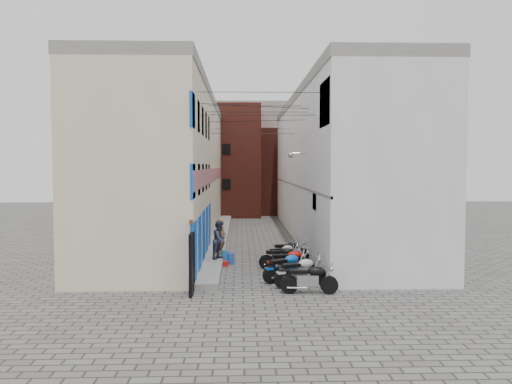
{
  "coord_description": "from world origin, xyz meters",
  "views": [
    {
      "loc": [
        -0.78,
        -18.01,
        4.57
      ],
      "look_at": [
        0.14,
        11.76,
        3.0
      ],
      "focal_mm": 35.0,
      "sensor_mm": 36.0,
      "label": 1
    }
  ],
  "objects": [
    {
      "name": "plinth",
      "position": [
        -2.05,
        13.0,
        0.12
      ],
      "size": [
        0.9,
        26.0,
        0.25
      ],
      "primitive_type": "cube",
      "color": "slate",
      "rests_on": "ground"
    },
    {
      "name": "overhead_wires",
      "position": [
        0.0,
        7.64,
        7.12
      ],
      "size": [
        5.8,
        13.02,
        1.32
      ],
      "color": "black",
      "rests_on": "ground"
    },
    {
      "name": "motorcycle_b",
      "position": [
        1.48,
        0.6,
        0.63
      ],
      "size": [
        2.28,
        1.46,
        1.26
      ],
      "primitive_type": null,
      "rotation": [
        0.0,
        0.0,
        -1.19
      ],
      "color": "#B8B7BC",
      "rests_on": "ground"
    },
    {
      "name": "motorcycle_e",
      "position": [
        1.03,
        3.69,
        0.59
      ],
      "size": [
        2.08,
        0.86,
        1.17
      ],
      "primitive_type": null,
      "rotation": [
        0.0,
        0.0,
        -1.68
      ],
      "color": "black",
      "rests_on": "ground"
    },
    {
      "name": "motorcycle_d",
      "position": [
        1.26,
        2.57,
        0.62
      ],
      "size": [
        2.24,
        1.1,
        1.24
      ],
      "primitive_type": null,
      "rotation": [
        0.0,
        0.0,
        -1.37
      ],
      "color": "#AD140C",
      "rests_on": "ground"
    },
    {
      "name": "building_right",
      "position": [
        5.0,
        13.0,
        4.51
      ],
      "size": [
        5.94,
        26.0,
        9.0
      ],
      "color": "silver",
      "rests_on": "ground"
    },
    {
      "name": "water_jug_near",
      "position": [
        -1.25,
        4.95,
        0.26
      ],
      "size": [
        0.41,
        0.41,
        0.51
      ],
      "primitive_type": "cylinder",
      "rotation": [
        0.0,
        0.0,
        0.28
      ],
      "color": "blue",
      "rests_on": "ground"
    },
    {
      "name": "building_far_brick_right",
      "position": [
        3.0,
        30.0,
        4.0
      ],
      "size": [
        5.0,
        6.0,
        8.0
      ],
      "primitive_type": "cube",
      "color": "maroon",
      "rests_on": "ground"
    },
    {
      "name": "far_shopfront",
      "position": [
        0.0,
        25.2,
        1.2
      ],
      "size": [
        2.0,
        0.3,
        2.4
      ],
      "primitive_type": "cube",
      "color": "black",
      "rests_on": "ground"
    },
    {
      "name": "motorcycle_g",
      "position": [
        1.52,
        5.51,
        0.58
      ],
      "size": [
        2.09,
        0.97,
        1.16
      ],
      "primitive_type": null,
      "rotation": [
        0.0,
        0.0,
        -1.4
      ],
      "color": "black",
      "rests_on": "ground"
    },
    {
      "name": "person_b",
      "position": [
        -1.75,
        5.02,
        1.14
      ],
      "size": [
        1.0,
        1.08,
        1.79
      ],
      "primitive_type": "imported",
      "rotation": [
        0.0,
        0.0,
        1.1
      ],
      "color": "#373C52",
      "rests_on": "plinth"
    },
    {
      "name": "building_far_brick_left",
      "position": [
        -2.0,
        28.0,
        5.0
      ],
      "size": [
        6.0,
        6.0,
        10.0
      ],
      "primitive_type": "cube",
      "color": "maroon",
      "rests_on": "ground"
    },
    {
      "name": "building_left",
      "position": [
        -4.98,
        12.95,
        4.5
      ],
      "size": [
        5.1,
        27.0,
        9.0
      ],
      "color": "beige",
      "rests_on": "ground"
    },
    {
      "name": "person_a",
      "position": [
        -1.7,
        6.09,
        1.12
      ],
      "size": [
        0.42,
        0.64,
        1.74
      ],
      "primitive_type": "imported",
      "rotation": [
        0.0,
        0.0,
        1.58
      ],
      "color": "brown",
      "rests_on": "plinth"
    },
    {
      "name": "motorcycle_a",
      "position": [
        1.66,
        -0.51,
        0.6
      ],
      "size": [
        2.12,
        0.81,
        1.2
      ],
      "primitive_type": null,
      "rotation": [
        0.0,
        0.0,
        -1.65
      ],
      "color": "black",
      "rests_on": "ground"
    },
    {
      "name": "ground",
      "position": [
        0.0,
        0.0,
        0.0
      ],
      "size": [
        90.0,
        90.0,
        0.0
      ],
      "primitive_type": "plane",
      "color": "#555350",
      "rests_on": "ground"
    },
    {
      "name": "building_far_concrete",
      "position": [
        0.0,
        34.0,
        5.5
      ],
      "size": [
        8.0,
        5.0,
        11.0
      ],
      "primitive_type": "cube",
      "color": "slate",
      "rests_on": "ground"
    },
    {
      "name": "water_jug_far",
      "position": [
        -1.55,
        5.6,
        0.27
      ],
      "size": [
        0.42,
        0.42,
        0.54
      ],
      "primitive_type": "cylinder",
      "rotation": [
        0.0,
        0.0,
        -0.25
      ],
      "color": "#2777C6",
      "rests_on": "ground"
    },
    {
      "name": "motorcycle_c",
      "position": [
        1.04,
        1.45,
        0.63
      ],
      "size": [
        2.23,
        1.68,
        1.26
      ],
      "primitive_type": null,
      "rotation": [
        0.0,
        0.0,
        -1.05
      ],
      "color": "#0C4CBC",
      "rests_on": "ground"
    },
    {
      "name": "red_crate",
      "position": [
        -1.55,
        4.46,
        0.12
      ],
      "size": [
        0.4,
        0.31,
        0.24
      ],
      "primitive_type": "cube",
      "rotation": [
        0.0,
        0.0,
        0.05
      ],
      "color": "#B9160D",
      "rests_on": "ground"
    },
    {
      "name": "motorcycle_f",
      "position": [
        1.19,
        4.62,
        0.56
      ],
      "size": [
        2.01,
        1.39,
        1.12
      ],
      "primitive_type": null,
      "rotation": [
        0.0,
        0.0,
        -1.12
      ],
      "color": "#999A9E",
      "rests_on": "ground"
    }
  ]
}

